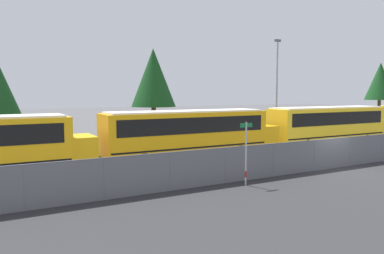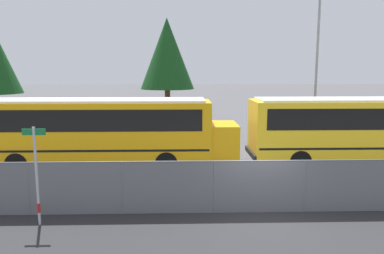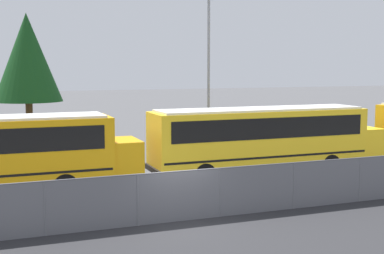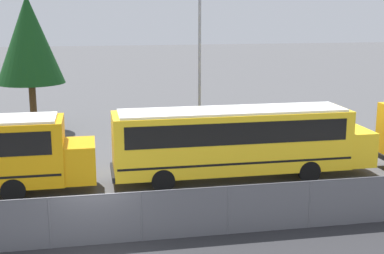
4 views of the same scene
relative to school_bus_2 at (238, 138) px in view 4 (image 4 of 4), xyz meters
name	(u,v)px [view 4 (image 4 of 4)]	position (x,y,z in m)	size (l,w,h in m)	color
ground_plane	(97,245)	(-6.60, -6.01, -2.00)	(200.00, 200.00, 0.00)	#4C4C4F
fence	(96,219)	(-6.60, -6.01, -1.07)	(64.17, 0.07, 1.81)	#9EA0A5
school_bus_2	(238,138)	(0.00, 0.00, 0.00)	(12.36, 2.50, 3.36)	yellow
light_pole	(200,60)	(-0.63, 5.72, 3.10)	(0.60, 0.24, 9.41)	gray
tree_1	(29,40)	(-10.31, 12.31, 3.92)	(4.29, 4.29, 8.73)	#51381E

